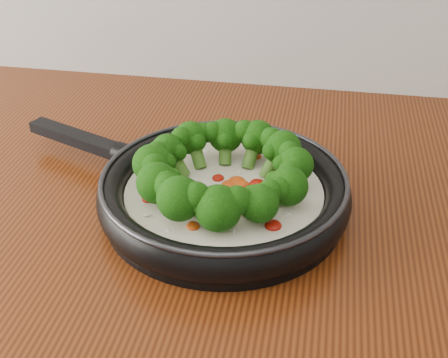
# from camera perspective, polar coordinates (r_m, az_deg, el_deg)

# --- Properties ---
(skillet) EXTENTS (0.54, 0.43, 0.10)m
(skillet) POSITION_cam_1_polar(r_m,az_deg,el_deg) (0.76, -0.24, -0.78)
(skillet) COLOR black
(skillet) RESTS_ON counter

